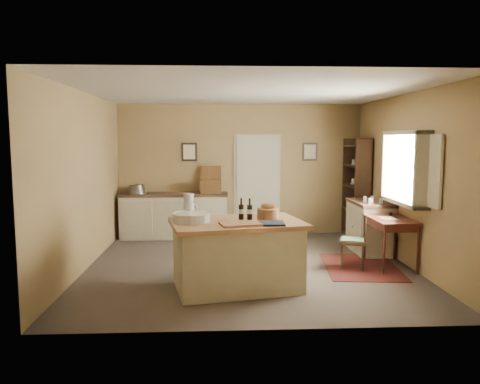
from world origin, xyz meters
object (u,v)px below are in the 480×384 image
object	(u,v)px
right_cabinet	(370,226)
shelving_unit	(359,189)
sideboard	(175,214)
desk_chair	(353,241)
writing_desk	(391,224)
work_island	(236,253)

from	to	relation	value
right_cabinet	shelving_unit	distance (m)	1.32
sideboard	desk_chair	world-z (taller)	sideboard
sideboard	writing_desk	size ratio (longest dim) A/B	2.22
work_island	desk_chair	bearing A→B (deg)	14.25
writing_desk	desk_chair	world-z (taller)	desk_chair
work_island	writing_desk	bearing A→B (deg)	9.63
work_island	sideboard	xyz separation A→B (m)	(-1.10, 3.30, -0.00)
sideboard	right_cabinet	size ratio (longest dim) A/B	2.01
writing_desk	desk_chair	distance (m)	0.66
desk_chair	right_cabinet	bearing A→B (deg)	76.30
shelving_unit	writing_desk	bearing A→B (deg)	-94.03
writing_desk	right_cabinet	size ratio (longest dim) A/B	0.90
work_island	shelving_unit	world-z (taller)	shelving_unit
writing_desk	shelving_unit	size ratio (longest dim) A/B	0.49
desk_chair	work_island	bearing A→B (deg)	-137.45
right_cabinet	shelving_unit	bearing A→B (deg)	82.75
right_cabinet	shelving_unit	world-z (taller)	shelving_unit
writing_desk	desk_chair	size ratio (longest dim) A/B	1.15
work_island	right_cabinet	size ratio (longest dim) A/B	1.76
work_island	writing_desk	world-z (taller)	work_island
sideboard	writing_desk	world-z (taller)	sideboard
sideboard	writing_desk	distance (m)	4.26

